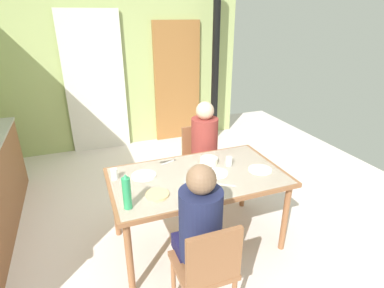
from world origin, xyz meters
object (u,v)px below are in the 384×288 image
Objects in this scene: dining_table at (198,182)px; person_far_diner at (205,140)px; chair_far_diner at (200,158)px; person_near_diner at (200,222)px; chair_near_diner at (207,267)px; water_bottle_green_near at (127,192)px; serving_bowl_center at (209,160)px.

dining_table is 0.77m from person_far_diner.
dining_table is at bearing 66.22° from chair_far_diner.
person_near_diner is (-0.61, -1.48, 0.28)m from chair_far_diner.
water_bottle_green_near is (-0.42, 0.53, 0.38)m from chair_near_diner.
person_far_diner reaches higher than water_bottle_green_near.
person_near_diner is at bearing -42.99° from water_bottle_green_near.
water_bottle_green_near reaches higher than chair_near_diner.
person_far_diner is at bearing 90.00° from chair_far_diner.
chair_near_diner is 1.13× the size of person_near_diner.
chair_near_diner is at bearing -107.56° from dining_table.
chair_far_diner is (0.36, 0.81, -0.18)m from dining_table.
chair_near_diner is 1.72m from chair_far_diner.
person_far_diner is 2.67× the size of water_bottle_green_near.
chair_far_diner is (0.61, 1.61, 0.00)m from chair_near_diner.
chair_far_diner is at bearing 75.25° from serving_bowl_center.
serving_bowl_center is (-0.16, -0.61, 0.27)m from chair_far_diner.
chair_far_diner reaches higher than serving_bowl_center.
dining_table is at bearing 62.06° from person_far_diner.
person_near_diner is (0.00, 0.14, 0.28)m from chair_near_diner.
chair_far_diner is 0.31m from person_far_diner.
water_bottle_green_near is at bearing 137.01° from person_near_diner.
person_near_diner is 2.67× the size of water_bottle_green_near.
person_near_diner is (-0.25, -0.67, 0.11)m from dining_table.
person_near_diner is at bearing -117.46° from serving_bowl_center.
serving_bowl_center is (0.45, 0.86, -0.01)m from person_near_diner.
chair_far_diner is at bearing -90.00° from person_far_diner.
chair_near_diner is 1.13m from serving_bowl_center.
person_near_diner is 0.97m from serving_bowl_center.
dining_table is 1.82× the size of chair_far_diner.
person_far_diner is (0.36, 0.67, 0.11)m from dining_table.
person_near_diner is 0.59m from water_bottle_green_near.
chair_far_diner is 3.02× the size of water_bottle_green_near.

